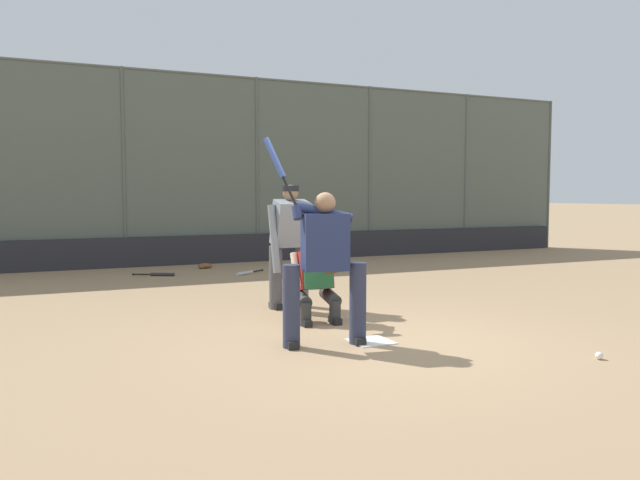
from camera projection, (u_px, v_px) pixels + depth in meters
name	position (u px, v px, depth m)	size (l,w,h in m)	color
ground_plane	(371.00, 342.00, 6.78)	(160.00, 160.00, 0.00)	#9E7F5B
home_plate_marker	(371.00, 341.00, 6.78)	(0.43, 0.43, 0.01)	white
backstop_fence	(193.00, 165.00, 14.22)	(21.47, 0.08, 4.35)	#515651
padding_wall	(196.00, 250.00, 14.27)	(20.96, 0.18, 0.65)	#28282D
bleachers_beyond	(35.00, 245.00, 14.93)	(14.97, 1.95, 1.16)	slate
batter_at_plate	(324.00, 262.00, 6.56)	(0.95, 0.78, 2.22)	#2D334C
catcher_behind_plate	(317.00, 277.00, 7.77)	(0.60, 0.73, 1.11)	#333333
umpire_home	(290.00, 242.00, 8.71)	(0.71, 0.44, 1.73)	#4C4C51
spare_bat_near_backstop	(293.00, 278.00, 11.63)	(0.07, 0.83, 0.07)	black
spare_bat_by_padding	(332.00, 268.00, 13.27)	(0.10, 0.82, 0.07)	black
spare_bat_third_base_side	(247.00, 273.00, 12.46)	(0.72, 0.51, 0.07)	black
spare_bat_first_base_side	(159.00, 274.00, 12.20)	(0.77, 0.42, 0.07)	black
fielding_glove_on_dirt	(205.00, 266.00, 13.45)	(0.32, 0.24, 0.11)	brown
baseball_loose	(599.00, 356.00, 6.06)	(0.07, 0.07, 0.07)	white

